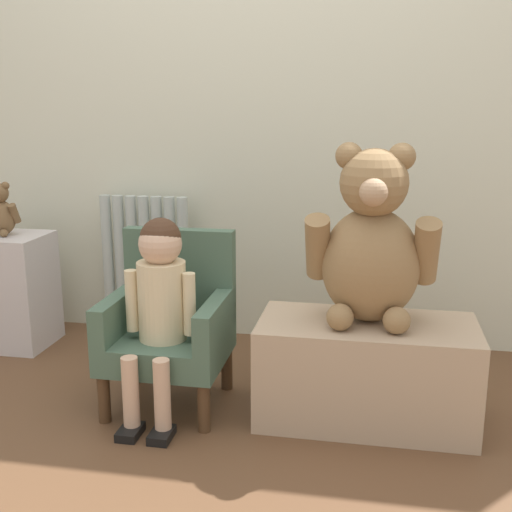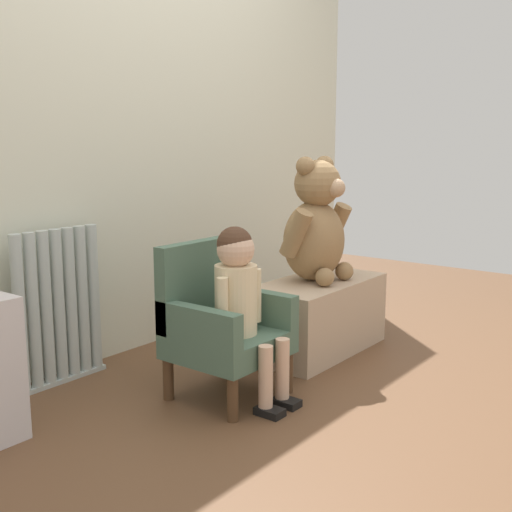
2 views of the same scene
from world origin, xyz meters
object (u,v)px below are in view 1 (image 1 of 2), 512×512
at_px(low_bench, 366,371).
at_px(small_teddy_bear, 0,212).
at_px(child_figure, 160,291).
at_px(large_teddy_bear, 371,245).
at_px(small_dresser, 6,290).
at_px(radiator, 146,268).
at_px(child_armchair, 171,323).

distance_m(low_bench, small_teddy_bear, 1.73).
relative_size(child_figure, small_teddy_bear, 2.97).
bearing_deg(large_teddy_bear, small_dresser, 165.90).
height_order(child_figure, large_teddy_bear, large_teddy_bear).
xyz_separation_m(large_teddy_bear, small_teddy_bear, (-1.62, 0.41, -0.01)).
relative_size(radiator, child_figure, 0.95).
relative_size(child_armchair, large_teddy_bear, 1.04).
xyz_separation_m(low_bench, large_teddy_bear, (0.00, 0.02, 0.45)).
bearing_deg(child_armchair, low_bench, -1.92).
height_order(child_armchair, child_figure, child_figure).
height_order(radiator, low_bench, radiator).
bearing_deg(small_dresser, child_armchair, -23.95).
distance_m(radiator, child_figure, 0.81).
relative_size(small_dresser, small_teddy_bear, 2.16).
bearing_deg(child_figure, small_teddy_bear, 150.48).
distance_m(small_dresser, small_teddy_bear, 0.36).
xyz_separation_m(radiator, large_teddy_bear, (1.04, -0.63, 0.29)).
bearing_deg(large_teddy_bear, radiator, 148.73).
distance_m(small_dresser, large_teddy_bear, 1.72).
bearing_deg(small_dresser, child_figure, -29.33).
xyz_separation_m(radiator, small_dresser, (-0.59, -0.22, -0.08)).
bearing_deg(child_armchair, large_teddy_bear, -0.20).
xyz_separation_m(child_figure, low_bench, (0.71, 0.08, -0.28)).
bearing_deg(radiator, child_armchair, -62.56).
relative_size(small_dresser, low_bench, 0.69).
distance_m(child_armchair, child_figure, 0.19).
xyz_separation_m(radiator, child_armchair, (0.33, -0.63, -0.03)).
xyz_separation_m(low_bench, small_teddy_bear, (-1.62, 0.43, 0.44)).
relative_size(radiator, child_armchair, 1.07).
bearing_deg(child_figure, low_bench, 6.73).
bearing_deg(low_bench, radiator, 147.86).
xyz_separation_m(small_dresser, large_teddy_bear, (1.63, -0.41, 0.37)).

